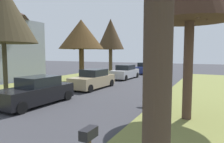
{
  "coord_description": "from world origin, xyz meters",
  "views": [
    {
      "loc": [
        6.51,
        0.01,
        2.89
      ],
      "look_at": [
        0.8,
        11.62,
        1.73
      ],
      "focal_mm": 32.58,
      "sensor_mm": 36.0,
      "label": 1
    }
  ],
  "objects_px": {
    "parked_sedan_black": "(37,92)",
    "curbside_mailbox": "(89,140)",
    "stop_sign_far": "(160,65)",
    "parked_sedan_silver": "(125,72)",
    "parked_sedan_tan": "(93,79)",
    "street_tree_left_far": "(111,35)",
    "street_tree_left_mid_a": "(2,12)",
    "street_tree_left_mid_b": "(81,35)",
    "parked_sedan_navy": "(145,68)"
  },
  "relations": [
    {
      "from": "street_tree_left_mid_a",
      "to": "street_tree_left_mid_b",
      "type": "bearing_deg",
      "value": 85.79
    },
    {
      "from": "parked_sedan_silver",
      "to": "curbside_mailbox",
      "type": "distance_m",
      "value": 19.2
    },
    {
      "from": "street_tree_left_mid_a",
      "to": "parked_sedan_tan",
      "type": "height_order",
      "value": "street_tree_left_mid_a"
    },
    {
      "from": "street_tree_left_mid_b",
      "to": "street_tree_left_far",
      "type": "relative_size",
      "value": 0.83
    },
    {
      "from": "street_tree_left_far",
      "to": "parked_sedan_silver",
      "type": "xyz_separation_m",
      "value": [
        3.22,
        -2.75,
        -4.64
      ]
    },
    {
      "from": "street_tree_left_mid_b",
      "to": "curbside_mailbox",
      "type": "relative_size",
      "value": 4.82
    },
    {
      "from": "street_tree_left_far",
      "to": "parked_sedan_black",
      "type": "height_order",
      "value": "street_tree_left_far"
    },
    {
      "from": "stop_sign_far",
      "to": "street_tree_left_mid_a",
      "type": "xyz_separation_m",
      "value": [
        -9.4,
        -3.14,
        3.31
      ]
    },
    {
      "from": "parked_sedan_silver",
      "to": "parked_sedan_navy",
      "type": "xyz_separation_m",
      "value": [
        0.26,
        6.78,
        0.0
      ]
    },
    {
      "from": "curbside_mailbox",
      "to": "street_tree_left_mid_a",
      "type": "bearing_deg",
      "value": 151.76
    },
    {
      "from": "stop_sign_far",
      "to": "parked_sedan_tan",
      "type": "xyz_separation_m",
      "value": [
        -6.1,
        2.39,
        -1.47
      ]
    },
    {
      "from": "street_tree_left_far",
      "to": "parked_sedan_black",
      "type": "relative_size",
      "value": 1.65
    },
    {
      "from": "stop_sign_far",
      "to": "parked_sedan_tan",
      "type": "relative_size",
      "value": 0.66
    },
    {
      "from": "street_tree_left_far",
      "to": "parked_sedan_navy",
      "type": "distance_m",
      "value": 7.06
    },
    {
      "from": "curbside_mailbox",
      "to": "street_tree_left_far",
      "type": "bearing_deg",
      "value": 115.4
    },
    {
      "from": "parked_sedan_black",
      "to": "parked_sedan_navy",
      "type": "relative_size",
      "value": 1.0
    },
    {
      "from": "parked_sedan_silver",
      "to": "curbside_mailbox",
      "type": "bearing_deg",
      "value": -69.76
    },
    {
      "from": "street_tree_left_far",
      "to": "parked_sedan_navy",
      "type": "bearing_deg",
      "value": 49.22
    },
    {
      "from": "curbside_mailbox",
      "to": "street_tree_left_mid_b",
      "type": "bearing_deg",
      "value": 125.16
    },
    {
      "from": "street_tree_left_mid_a",
      "to": "parked_sedan_silver",
      "type": "height_order",
      "value": "street_tree_left_mid_a"
    },
    {
      "from": "street_tree_left_mid_a",
      "to": "street_tree_left_mid_b",
      "type": "xyz_separation_m",
      "value": [
        0.58,
        7.86,
        -0.8
      ]
    },
    {
      "from": "street_tree_left_mid_b",
      "to": "parked_sedan_black",
      "type": "distance_m",
      "value": 9.59
    },
    {
      "from": "parked_sedan_black",
      "to": "parked_sedan_navy",
      "type": "xyz_separation_m",
      "value": [
        0.21,
        19.96,
        0.0
      ]
    },
    {
      "from": "parked_sedan_black",
      "to": "parked_sedan_silver",
      "type": "distance_m",
      "value": 13.18
    },
    {
      "from": "parked_sedan_navy",
      "to": "street_tree_left_far",
      "type": "bearing_deg",
      "value": -130.78
    },
    {
      "from": "street_tree_left_mid_b",
      "to": "stop_sign_far",
      "type": "bearing_deg",
      "value": -28.13
    },
    {
      "from": "parked_sedan_tan",
      "to": "parked_sedan_black",
      "type": "bearing_deg",
      "value": -90.6
    },
    {
      "from": "parked_sedan_silver",
      "to": "parked_sedan_navy",
      "type": "relative_size",
      "value": 1.0
    },
    {
      "from": "parked_sedan_black",
      "to": "curbside_mailbox",
      "type": "relative_size",
      "value": 3.52
    },
    {
      "from": "street_tree_left_far",
      "to": "curbside_mailbox",
      "type": "relative_size",
      "value": 5.8
    },
    {
      "from": "parked_sedan_silver",
      "to": "parked_sedan_black",
      "type": "bearing_deg",
      "value": -89.8
    },
    {
      "from": "stop_sign_far",
      "to": "street_tree_left_mid_a",
      "type": "height_order",
      "value": "street_tree_left_mid_a"
    },
    {
      "from": "street_tree_left_far",
      "to": "parked_sedan_navy",
      "type": "xyz_separation_m",
      "value": [
        3.48,
        4.03,
        -4.64
      ]
    },
    {
      "from": "parked_sedan_tan",
      "to": "street_tree_left_mid_b",
      "type": "bearing_deg",
      "value": 139.5
    },
    {
      "from": "stop_sign_far",
      "to": "street_tree_left_far",
      "type": "bearing_deg",
      "value": 127.37
    },
    {
      "from": "street_tree_left_far",
      "to": "parked_sedan_black",
      "type": "bearing_deg",
      "value": -78.43
    },
    {
      "from": "parked_sedan_silver",
      "to": "stop_sign_far",
      "type": "bearing_deg",
      "value": -57.09
    },
    {
      "from": "street_tree_left_far",
      "to": "parked_sedan_tan",
      "type": "xyz_separation_m",
      "value": [
        3.33,
        -9.95,
        -4.64
      ]
    },
    {
      "from": "street_tree_left_mid_a",
      "to": "parked_sedan_navy",
      "type": "bearing_deg",
      "value": 79.96
    },
    {
      "from": "street_tree_left_mid_b",
      "to": "parked_sedan_tan",
      "type": "distance_m",
      "value": 5.35
    },
    {
      "from": "street_tree_left_mid_b",
      "to": "street_tree_left_far",
      "type": "bearing_deg",
      "value": 94.52
    },
    {
      "from": "street_tree_left_far",
      "to": "parked_sedan_tan",
      "type": "bearing_deg",
      "value": -71.52
    },
    {
      "from": "street_tree_left_far",
      "to": "parked_sedan_silver",
      "type": "height_order",
      "value": "street_tree_left_far"
    },
    {
      "from": "street_tree_left_mid_b",
      "to": "parked_sedan_black",
      "type": "bearing_deg",
      "value": -72.25
    },
    {
      "from": "street_tree_left_mid_a",
      "to": "parked_sedan_silver",
      "type": "distance_m",
      "value": 13.97
    },
    {
      "from": "parked_sedan_black",
      "to": "parked_sedan_tan",
      "type": "xyz_separation_m",
      "value": [
        0.06,
        5.99,
        0.0
      ]
    },
    {
      "from": "stop_sign_far",
      "to": "curbside_mailbox",
      "type": "distance_m",
      "value": 8.51
    },
    {
      "from": "stop_sign_far",
      "to": "parked_sedan_silver",
      "type": "height_order",
      "value": "stop_sign_far"
    },
    {
      "from": "parked_sedan_silver",
      "to": "street_tree_left_mid_b",
      "type": "bearing_deg",
      "value": -118.22
    },
    {
      "from": "street_tree_left_mid_b",
      "to": "parked_sedan_silver",
      "type": "distance_m",
      "value": 6.81
    }
  ]
}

